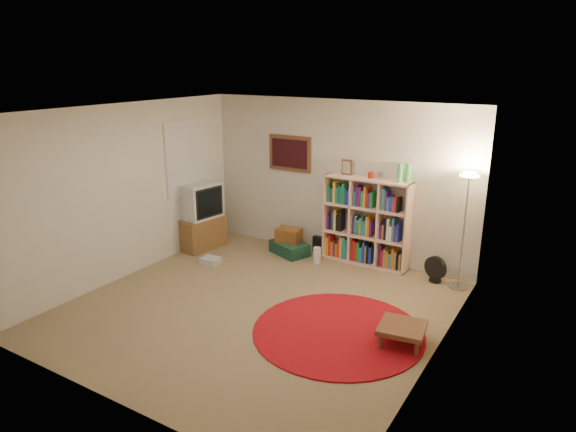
% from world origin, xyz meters
% --- Properties ---
extents(room, '(4.54, 4.54, 2.54)m').
position_xyz_m(room, '(-0.05, 0.05, 1.26)').
color(room, '#866F4F').
rests_on(room, ground).
extents(bookshelf, '(1.37, 0.42, 1.64)m').
position_xyz_m(bookshelf, '(0.56, 2.18, 0.66)').
color(bookshelf, '#FFC1AA').
rests_on(bookshelf, ground).
extents(floor_lamp, '(0.33, 0.33, 1.66)m').
position_xyz_m(floor_lamp, '(2.06, 1.98, 1.38)').
color(floor_lamp, '#A6A8AA').
rests_on(floor_lamp, ground).
extents(floor_fan, '(0.34, 0.23, 0.39)m').
position_xyz_m(floor_fan, '(1.72, 2.00, 0.19)').
color(floor_fan, black).
rests_on(floor_fan, ground).
extents(tv_stand, '(0.65, 0.84, 1.13)m').
position_xyz_m(tv_stand, '(-2.11, 1.38, 0.54)').
color(tv_stand, brown).
rests_on(tv_stand, ground).
extents(dvd_box, '(0.29, 0.25, 0.09)m').
position_xyz_m(dvd_box, '(-1.49, 0.88, 0.05)').
color(dvd_box, silver).
rests_on(dvd_box, ground).
extents(suitcase, '(0.72, 0.60, 0.20)m').
position_xyz_m(suitcase, '(-0.64, 1.87, 0.10)').
color(suitcase, '#133528').
rests_on(suitcase, ground).
extents(wicker_basket, '(0.41, 0.30, 0.22)m').
position_xyz_m(wicker_basket, '(-0.68, 1.91, 0.31)').
color(wicker_basket, brown).
rests_on(wicker_basket, suitcase).
extents(duffel_bag, '(0.46, 0.42, 0.26)m').
position_xyz_m(duffel_bag, '(-0.15, 2.28, 0.13)').
color(duffel_bag, black).
rests_on(duffel_bag, ground).
extents(paper_towel, '(0.13, 0.13, 0.25)m').
position_xyz_m(paper_towel, '(-0.07, 1.76, 0.13)').
color(paper_towel, silver).
rests_on(paper_towel, ground).
extents(red_rug, '(2.01, 2.01, 0.02)m').
position_xyz_m(red_rug, '(1.16, -0.01, 0.01)').
color(red_rug, maroon).
rests_on(red_rug, ground).
extents(side_table, '(0.56, 0.56, 0.23)m').
position_xyz_m(side_table, '(1.88, 0.13, 0.19)').
color(side_table, '#552F1E').
rests_on(side_table, ground).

